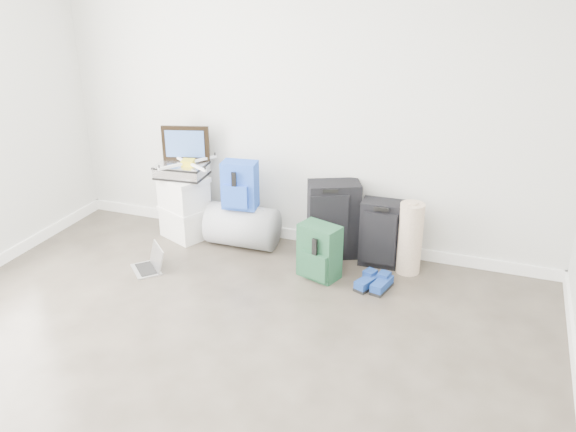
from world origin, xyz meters
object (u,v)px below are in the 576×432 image
at_px(briefcase, 182,170).
at_px(laptop, 150,264).
at_px(duffel_bag, 242,226).
at_px(carry_on, 382,234).
at_px(large_suitcase, 333,220).
at_px(boxes_stack, 184,207).

bearing_deg(briefcase, laptop, -91.27).
bearing_deg(duffel_bag, carry_on, 2.69).
xyz_separation_m(duffel_bag, carry_on, (1.25, 0.07, 0.09)).
height_order(briefcase, large_suitcase, briefcase).
bearing_deg(briefcase, boxes_stack, 0.00).
relative_size(briefcase, laptop, 1.22).
distance_m(boxes_stack, briefcase, 0.35).
distance_m(boxes_stack, duffel_bag, 0.58).
distance_m(briefcase, large_suitcase, 1.43).
height_order(boxes_stack, briefcase, briefcase).
height_order(boxes_stack, large_suitcase, large_suitcase).
bearing_deg(briefcase, large_suitcase, -0.52).
distance_m(briefcase, laptop, 0.91).
relative_size(duffel_bag, carry_on, 1.08).
height_order(carry_on, laptop, carry_on).
height_order(briefcase, duffel_bag, briefcase).
xyz_separation_m(large_suitcase, laptop, (-1.35, -0.79, -0.29)).
xyz_separation_m(briefcase, laptop, (0.04, -0.68, -0.60)).
relative_size(duffel_bag, laptop, 1.77).
relative_size(briefcase, carry_on, 0.75).
relative_size(boxes_stack, briefcase, 1.39).
relative_size(large_suitcase, laptop, 1.92).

